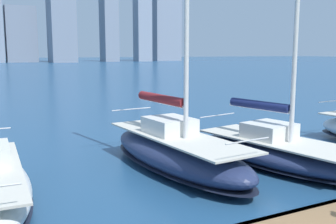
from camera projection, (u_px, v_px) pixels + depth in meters
name	position (u px, v px, depth m)	size (l,w,h in m)	color
sailboat_navy	(277.00, 149.00, 14.31)	(3.80, 7.39, 12.23)	navy
sailboat_maroon	(176.00, 150.00, 13.72)	(2.96, 7.88, 12.04)	navy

